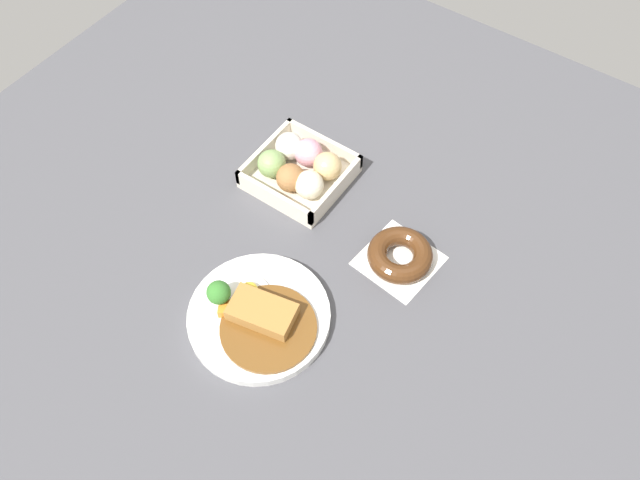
# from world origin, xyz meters

# --- Properties ---
(ground_plane) EXTENTS (1.60, 1.60, 0.00)m
(ground_plane) POSITION_xyz_m (0.00, 0.00, 0.00)
(ground_plane) COLOR #4C4C51
(curry_plate) EXTENTS (0.23, 0.23, 0.07)m
(curry_plate) POSITION_xyz_m (-0.04, -0.08, 0.02)
(curry_plate) COLOR white
(curry_plate) RESTS_ON ground_plane
(donut_box) EXTENTS (0.17, 0.17, 0.06)m
(donut_box) POSITION_xyz_m (-0.16, 0.20, 0.03)
(donut_box) COLOR beige
(donut_box) RESTS_ON ground_plane
(chocolate_ring_donut) EXTENTS (0.14, 0.14, 0.04)m
(chocolate_ring_donut) POSITION_xyz_m (0.09, 0.15, 0.02)
(chocolate_ring_donut) COLOR white
(chocolate_ring_donut) RESTS_ON ground_plane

